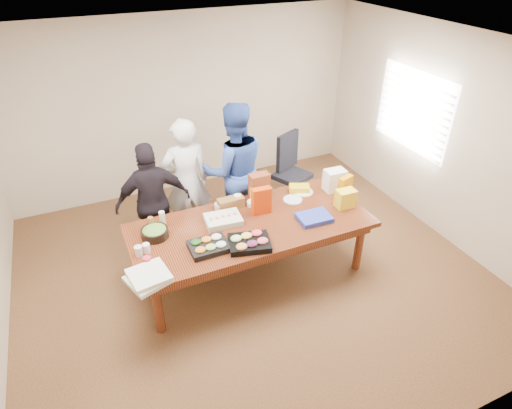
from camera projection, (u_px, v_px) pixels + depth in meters
name	position (u px, v px, depth m)	size (l,w,h in m)	color
floor	(251.00, 273.00, 5.41)	(5.50, 5.00, 0.02)	#47301E
ceiling	(250.00, 48.00, 3.95)	(5.50, 5.00, 0.02)	white
wall_back	(186.00, 106.00, 6.60)	(5.50, 0.04, 2.70)	beige
wall_front	(407.00, 352.00, 2.76)	(5.50, 0.04, 2.70)	beige
wall_right	(444.00, 136.00, 5.63)	(0.04, 5.00, 2.70)	beige
window_panel	(413.00, 111.00, 6.00)	(0.03, 1.40, 1.10)	white
window_blinds	(410.00, 111.00, 5.98)	(0.04, 1.36, 1.00)	beige
conference_table	(251.00, 249.00, 5.21)	(2.80, 1.20, 0.75)	#4C1C0F
office_chair	(292.00, 173.00, 6.49)	(0.54, 0.54, 1.06)	black
person_center	(186.00, 182.00, 5.59)	(0.63, 0.42, 1.74)	silver
person_right	(234.00, 170.00, 5.72)	(0.91, 0.71, 1.86)	#2E4C9F
person_left	(153.00, 202.00, 5.33)	(0.92, 0.38, 1.58)	black
veggie_tray	(209.00, 246.00, 4.59)	(0.41, 0.32, 0.06)	black
fruit_tray	(249.00, 243.00, 4.64)	(0.44, 0.34, 0.07)	black
sheet_cake	(223.00, 220.00, 5.01)	(0.41, 0.31, 0.07)	beige
salad_bowl	(155.00, 233.00, 4.77)	(0.30, 0.30, 0.10)	black
chip_bag_blue	(314.00, 218.00, 5.06)	(0.38, 0.28, 0.06)	#2939A8
chip_bag_red	(261.00, 201.00, 5.11)	(0.23, 0.09, 0.33)	#C83405
chip_bag_yellow	(345.00, 188.00, 5.40)	(0.20, 0.08, 0.31)	orange
chip_bag_orange	(265.00, 197.00, 5.25)	(0.16, 0.07, 0.25)	orange
mayo_jar	(238.00, 200.00, 5.30)	(0.09, 0.09, 0.14)	white
mustard_bottle	(252.00, 193.00, 5.41)	(0.06, 0.06, 0.17)	yellow
dressing_bottle	(151.00, 224.00, 4.83)	(0.06, 0.06, 0.19)	brown
ranch_bottle	(162.00, 219.00, 4.90)	(0.07, 0.07, 0.20)	beige
banana_bunch	(299.00, 189.00, 5.59)	(0.26, 0.15, 0.09)	gold
bread_loaf	(231.00, 203.00, 5.26)	(0.32, 0.14, 0.13)	brown
kraft_bag	(259.00, 186.00, 5.42)	(0.25, 0.14, 0.33)	brown
red_cup	(147.00, 262.00, 4.35)	(0.08, 0.08, 0.11)	red
clear_cup_a	(146.00, 248.00, 4.53)	(0.08, 0.08, 0.11)	white
clear_cup_b	(139.00, 251.00, 4.49)	(0.08, 0.08, 0.11)	silver
pizza_box_lower	(148.00, 279.00, 4.18)	(0.36, 0.36, 0.04)	beige
pizza_box_upper	(149.00, 275.00, 4.17)	(0.36, 0.36, 0.04)	silver
plate_a	(293.00, 200.00, 5.43)	(0.24, 0.24, 0.01)	silver
plate_b	(303.00, 192.00, 5.59)	(0.25, 0.25, 0.02)	silver
dip_bowl_a	(252.00, 203.00, 5.32)	(0.14, 0.14, 0.05)	silver
dip_bowl_b	(221.00, 206.00, 5.26)	(0.16, 0.16, 0.06)	beige
grocery_bag_white	(335.00, 180.00, 5.59)	(0.26, 0.19, 0.28)	white
grocery_bag_yellow	(345.00, 199.00, 5.25)	(0.23, 0.16, 0.23)	yellow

